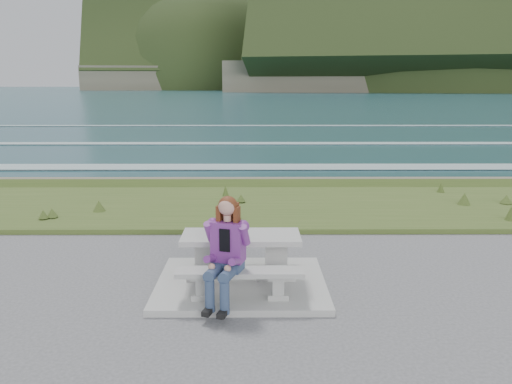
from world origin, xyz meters
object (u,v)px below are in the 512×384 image
at_px(bench_seaward, 242,245).
at_px(seated_woman, 224,266).
at_px(picnic_table, 241,245).
at_px(bench_landward, 240,277).

relative_size(bench_seaward, seated_woman, 1.20).
bearing_deg(picnic_table, seated_woman, -104.07).
distance_m(bench_landward, seated_woman, 0.32).
relative_size(bench_landward, bench_seaward, 1.00).
bearing_deg(bench_seaward, picnic_table, -90.00).
bearing_deg(seated_woman, picnic_table, 93.44).
height_order(bench_landward, seated_woman, seated_woman).
relative_size(picnic_table, bench_seaward, 1.00).
distance_m(bench_seaward, seated_woman, 1.56).
bearing_deg(seated_woman, bench_seaward, 99.74).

